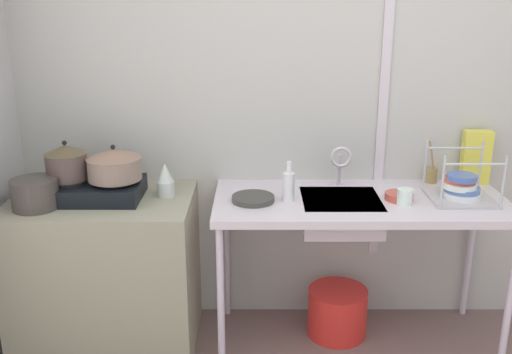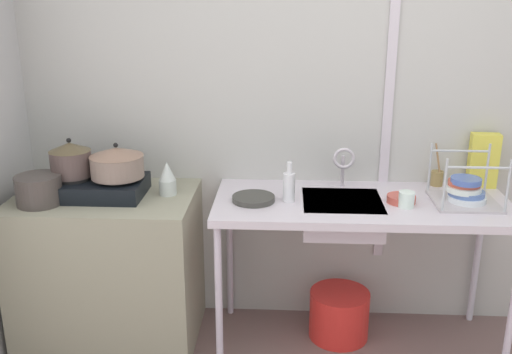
{
  "view_description": "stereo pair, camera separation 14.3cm",
  "coord_description": "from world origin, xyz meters",
  "px_view_note": "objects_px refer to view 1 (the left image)",
  "views": [
    {
      "loc": [
        -0.64,
        -1.4,
        1.82
      ],
      "look_at": [
        -0.64,
        1.33,
        0.94
      ],
      "focal_mm": 40.15,
      "sensor_mm": 36.0,
      "label": 1
    },
    {
      "loc": [
        -0.5,
        -1.4,
        1.82
      ],
      "look_at": [
        -0.64,
        1.33,
        0.94
      ],
      "focal_mm": 40.15,
      "sensor_mm": 36.0,
      "label": 2
    }
  ],
  "objects_px": {
    "utensil_jar": "(432,175)",
    "pot_on_left_burner": "(67,162)",
    "cereal_box": "(477,157)",
    "pot_on_right_burner": "(115,164)",
    "percolator": "(166,180)",
    "pot_beside_stove": "(36,194)",
    "cup_by_rack": "(406,197)",
    "bottle_by_sink": "(289,185)",
    "bucket_on_floor": "(338,312)",
    "stove": "(94,190)",
    "small_bowl_on_drainboard": "(400,196)",
    "faucet": "(341,160)",
    "frying_pan": "(254,199)",
    "sink_basin": "(341,213)",
    "dish_rack": "(462,188)"
  },
  "relations": [
    {
      "from": "frying_pan",
      "to": "cereal_box",
      "type": "relative_size",
      "value": 0.73
    },
    {
      "from": "frying_pan",
      "to": "cereal_box",
      "type": "height_order",
      "value": "cereal_box"
    },
    {
      "from": "bottle_by_sink",
      "to": "pot_beside_stove",
      "type": "bearing_deg",
      "value": -175.33
    },
    {
      "from": "bottle_by_sink",
      "to": "small_bowl_on_drainboard",
      "type": "bearing_deg",
      "value": 1.54
    },
    {
      "from": "stove",
      "to": "bottle_by_sink",
      "type": "height_order",
      "value": "bottle_by_sink"
    },
    {
      "from": "stove",
      "to": "pot_on_right_burner",
      "type": "relative_size",
      "value": 1.82
    },
    {
      "from": "stove",
      "to": "utensil_jar",
      "type": "distance_m",
      "value": 1.8
    },
    {
      "from": "bottle_by_sink",
      "to": "cereal_box",
      "type": "relative_size",
      "value": 0.7
    },
    {
      "from": "pot_on_right_burner",
      "to": "percolator",
      "type": "relative_size",
      "value": 1.56
    },
    {
      "from": "cup_by_rack",
      "to": "small_bowl_on_drainboard",
      "type": "height_order",
      "value": "cup_by_rack"
    },
    {
      "from": "pot_on_left_burner",
      "to": "small_bowl_on_drainboard",
      "type": "height_order",
      "value": "pot_on_left_burner"
    },
    {
      "from": "pot_on_left_burner",
      "to": "bucket_on_floor",
      "type": "distance_m",
      "value": 1.65
    },
    {
      "from": "stove",
      "to": "cereal_box",
      "type": "xyz_separation_m",
      "value": [
        2.02,
        0.25,
        0.1
      ]
    },
    {
      "from": "percolator",
      "to": "bottle_by_sink",
      "type": "height_order",
      "value": "bottle_by_sink"
    },
    {
      "from": "frying_pan",
      "to": "small_bowl_on_drainboard",
      "type": "height_order",
      "value": "small_bowl_on_drainboard"
    },
    {
      "from": "bucket_on_floor",
      "to": "utensil_jar",
      "type": "bearing_deg",
      "value": 21.22
    },
    {
      "from": "pot_on_right_burner",
      "to": "utensil_jar",
      "type": "height_order",
      "value": "pot_on_right_burner"
    },
    {
      "from": "cup_by_rack",
      "to": "faucet",
      "type": "bearing_deg",
      "value": 137.45
    },
    {
      "from": "bottle_by_sink",
      "to": "cereal_box",
      "type": "bearing_deg",
      "value": 15.71
    },
    {
      "from": "small_bowl_on_drainboard",
      "to": "utensil_jar",
      "type": "height_order",
      "value": "utensil_jar"
    },
    {
      "from": "small_bowl_on_drainboard",
      "to": "faucet",
      "type": "bearing_deg",
      "value": 144.0
    },
    {
      "from": "bucket_on_floor",
      "to": "small_bowl_on_drainboard",
      "type": "bearing_deg",
      "value": -16.97
    },
    {
      "from": "stove",
      "to": "pot_on_left_burner",
      "type": "xyz_separation_m",
      "value": [
        -0.12,
        -0.0,
        0.14
      ]
    },
    {
      "from": "pot_beside_stove",
      "to": "cup_by_rack",
      "type": "xyz_separation_m",
      "value": [
        1.8,
        0.05,
        -0.03
      ]
    },
    {
      "from": "cereal_box",
      "to": "bottle_by_sink",
      "type": "bearing_deg",
      "value": -160.33
    },
    {
      "from": "frying_pan",
      "to": "utensil_jar",
      "type": "relative_size",
      "value": 0.93
    },
    {
      "from": "percolator",
      "to": "frying_pan",
      "type": "relative_size",
      "value": 0.82
    },
    {
      "from": "sink_basin",
      "to": "pot_on_right_burner",
      "type": "bearing_deg",
      "value": 179.82
    },
    {
      "from": "cereal_box",
      "to": "bucket_on_floor",
      "type": "distance_m",
      "value": 1.14
    },
    {
      "from": "utensil_jar",
      "to": "pot_on_left_burner",
      "type": "bearing_deg",
      "value": -172.24
    },
    {
      "from": "dish_rack",
      "to": "bucket_on_floor",
      "type": "xyz_separation_m",
      "value": [
        -0.58,
        0.07,
        -0.75
      ]
    },
    {
      "from": "utensil_jar",
      "to": "bucket_on_floor",
      "type": "xyz_separation_m",
      "value": [
        -0.51,
        -0.2,
        -0.74
      ]
    },
    {
      "from": "bottle_by_sink",
      "to": "bucket_on_floor",
      "type": "relative_size",
      "value": 0.63
    },
    {
      "from": "small_bowl_on_drainboard",
      "to": "stove",
      "type": "bearing_deg",
      "value": 179.25
    },
    {
      "from": "faucet",
      "to": "cup_by_rack",
      "type": "xyz_separation_m",
      "value": [
        0.28,
        -0.26,
        -0.11
      ]
    },
    {
      "from": "pot_beside_stove",
      "to": "percolator",
      "type": "height_order",
      "value": "percolator"
    },
    {
      "from": "pot_beside_stove",
      "to": "faucet",
      "type": "distance_m",
      "value": 1.55
    },
    {
      "from": "stove",
      "to": "bucket_on_floor",
      "type": "height_order",
      "value": "stove"
    },
    {
      "from": "stove",
      "to": "cereal_box",
      "type": "distance_m",
      "value": 2.04
    },
    {
      "from": "pot_on_right_burner",
      "to": "utensil_jar",
      "type": "bearing_deg",
      "value": 8.84
    },
    {
      "from": "dish_rack",
      "to": "small_bowl_on_drainboard",
      "type": "height_order",
      "value": "dish_rack"
    },
    {
      "from": "pot_on_right_burner",
      "to": "cup_by_rack",
      "type": "relative_size",
      "value": 3.47
    },
    {
      "from": "cup_by_rack",
      "to": "cereal_box",
      "type": "distance_m",
      "value": 0.58
    },
    {
      "from": "pot_on_right_burner",
      "to": "faucet",
      "type": "relative_size",
      "value": 1.19
    },
    {
      "from": "dish_rack",
      "to": "small_bowl_on_drainboard",
      "type": "relative_size",
      "value": 2.22
    },
    {
      "from": "sink_basin",
      "to": "bucket_on_floor",
      "type": "distance_m",
      "value": 0.62
    },
    {
      "from": "bucket_on_floor",
      "to": "cup_by_rack",
      "type": "bearing_deg",
      "value": -27.33
    },
    {
      "from": "cup_by_rack",
      "to": "stove",
      "type": "bearing_deg",
      "value": 176.93
    },
    {
      "from": "frying_pan",
      "to": "sink_basin",
      "type": "bearing_deg",
      "value": 4.82
    },
    {
      "from": "cereal_box",
      "to": "utensil_jar",
      "type": "xyz_separation_m",
      "value": [
        -0.23,
        0.0,
        -0.1
      ]
    }
  ]
}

